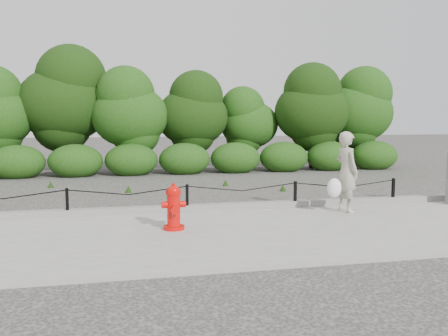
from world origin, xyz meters
TOP-DOWN VIEW (x-y plane):
  - ground at (0.00, 0.00)m, footprint 90.00×90.00m
  - sidewalk at (0.00, -2.00)m, footprint 14.00×4.00m
  - curb at (0.00, 0.05)m, footprint 14.00×0.22m
  - chain_barrier at (0.00, 0.00)m, footprint 10.06×0.06m
  - treeline at (0.36, 8.97)m, footprint 20.22×3.72m
  - fire_hydrant at (-0.47, -1.60)m, footprint 0.44×0.45m
  - pedestrian at (3.38, -0.72)m, footprint 0.78×0.71m

SIDE VIEW (x-z plane):
  - ground at x=0.00m, z-range 0.00..0.00m
  - sidewalk at x=0.00m, z-range 0.00..0.08m
  - curb at x=0.00m, z-range 0.08..0.22m
  - chain_barrier at x=0.00m, z-range 0.16..0.76m
  - fire_hydrant at x=-0.47m, z-range 0.06..0.91m
  - pedestrian at x=3.38m, z-range 0.06..1.81m
  - treeline at x=0.36m, z-range 0.08..4.91m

